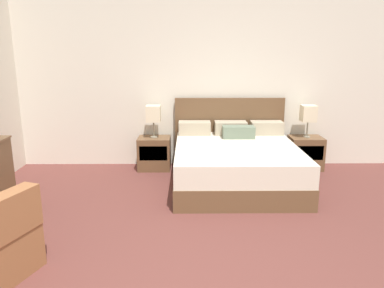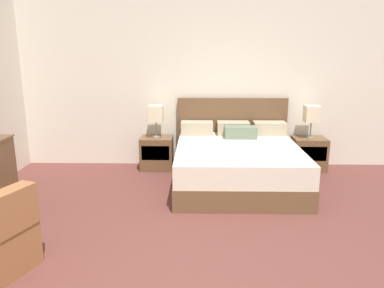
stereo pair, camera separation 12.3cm
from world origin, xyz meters
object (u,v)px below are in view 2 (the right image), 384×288
bed (237,162)px  nightstand_right (309,154)px  table_lamp_right (312,114)px  table_lamp_left (156,114)px  nightstand_left (157,153)px

bed → nightstand_right: 1.40m
nightstand_right → table_lamp_right: 0.63m
table_lamp_left → table_lamp_right: size_ratio=1.00×
nightstand_right → table_lamp_left: 2.52m
nightstand_right → table_lamp_right: (0.00, 0.00, 0.63)m
nightstand_right → table_lamp_left: table_lamp_left is taller
bed → nightstand_left: bed is taller
nightstand_left → table_lamp_right: table_lamp_right is taller
table_lamp_right → nightstand_right: bearing=-90.0°
bed → nightstand_right: bed is taller
bed → nightstand_left: 1.40m
nightstand_left → table_lamp_left: 0.63m
bed → nightstand_right: (1.22, 0.69, -0.06)m
table_lamp_right → nightstand_left: bearing=-180.0°
bed → table_lamp_right: size_ratio=3.85×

